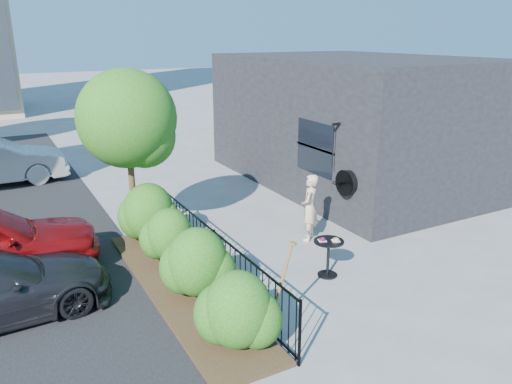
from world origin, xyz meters
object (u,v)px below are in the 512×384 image
shovel (279,292)px  patio_tree (131,125)px  woman (310,208)px  cafe_table (328,252)px

shovel → patio_tree: bearing=101.6°
woman → shovel: 3.88m
cafe_table → shovel: shovel is taller
patio_tree → woman: patio_tree is taller
woman → patio_tree: bearing=-71.5°
patio_tree → cafe_table: 5.11m
cafe_table → shovel: bearing=-147.9°
cafe_table → shovel: 2.20m
patio_tree → shovel: bearing=-78.4°
patio_tree → shovel: 5.30m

